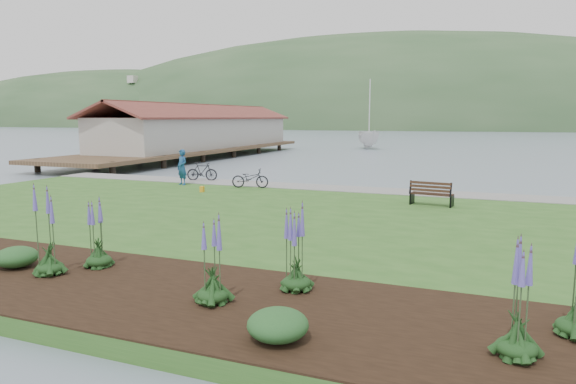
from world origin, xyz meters
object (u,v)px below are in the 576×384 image
Objects in this scene: person at (182,164)px; sailboat at (369,149)px; park_bench at (431,193)px; bicycle_a at (250,178)px.

person is 0.08× the size of sailboat.
sailboat reaches higher than person.
sailboat is (-12.76, 44.18, -0.93)m from park_bench.
sailboat is (-3.36, 42.05, -0.90)m from bicycle_a.
bicycle_a is (3.97, 0.28, -0.63)m from person.
park_bench is at bearing -118.23° from bicycle_a.
bicycle_a is 42.20m from sailboat.
person reaches higher than bicycle_a.
bicycle_a is at bearing -108.25° from sailboat.
park_bench is 0.93× the size of bicycle_a.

